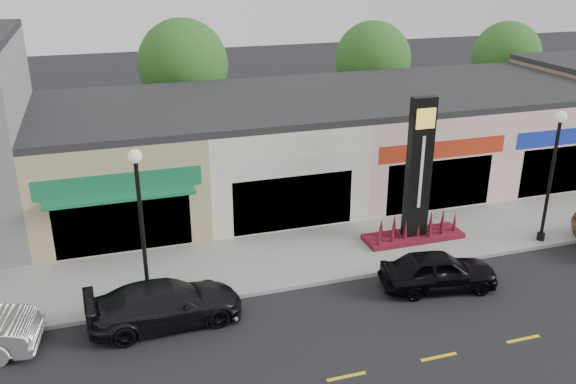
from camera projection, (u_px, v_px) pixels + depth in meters
name	position (u px, v px, depth m)	size (l,w,h in m)	color
ground	(393.00, 305.00, 20.92)	(120.00, 120.00, 0.00)	black
sidewalk	(345.00, 248.00, 24.75)	(52.00, 4.30, 0.15)	gray
curb	(368.00, 274.00, 22.76)	(52.00, 0.20, 0.15)	gray
shop_beige	(115.00, 161.00, 27.81)	(7.00, 10.85, 4.80)	tan
shop_cream	(262.00, 147.00, 29.78)	(7.00, 10.01, 4.80)	silver
shop_pink_w	(392.00, 135.00, 31.73)	(7.00, 10.01, 4.80)	beige
shop_pink_e	(506.00, 124.00, 33.69)	(7.00, 10.01, 4.80)	beige
tree_rear_west	(183.00, 64.00, 35.14)	(5.20, 5.20, 7.83)	#382619
tree_rear_mid	(373.00, 59.00, 38.62)	(4.80, 4.80, 7.29)	#382619
tree_rear_east	(506.00, 56.00, 41.51)	(4.60, 4.60, 6.94)	#382619
lamp_west_near	(141.00, 213.00, 19.61)	(0.44, 0.44, 5.47)	black
lamp_east_near	(553.00, 164.00, 24.09)	(0.44, 0.44, 5.47)	black
pylon_sign	(417.00, 191.00, 24.64)	(4.20, 1.30, 6.00)	maroon
car_dark_sedan	(165.00, 304.00, 19.68)	(4.95, 2.01, 1.44)	black
car_black_sedan	(438.00, 271.00, 21.74)	(4.15, 1.67, 1.41)	black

